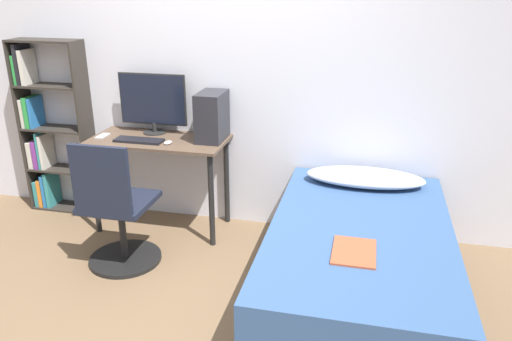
{
  "coord_description": "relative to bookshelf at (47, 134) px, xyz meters",
  "views": [
    {
      "loc": [
        1.14,
        -2.3,
        1.96
      ],
      "look_at": [
        0.42,
        0.79,
        0.75
      ],
      "focal_mm": 35.0,
      "sensor_mm": 36.0,
      "label": 1
    }
  ],
  "objects": [
    {
      "name": "wall_back",
      "position": [
        1.6,
        0.14,
        0.55
      ],
      "size": [
        8.0,
        0.05,
        2.5
      ],
      "color": "silver",
      "rests_on": "ground_plane"
    },
    {
      "name": "ground_plane",
      "position": [
        1.6,
        -1.37,
        -0.7
      ],
      "size": [
        14.0,
        14.0,
        0.0
      ],
      "primitive_type": "plane",
      "color": "brown"
    },
    {
      "name": "keyboard",
      "position": [
        1.0,
        -0.25,
        0.09
      ],
      "size": [
        0.39,
        0.13,
        0.02
      ],
      "color": "black",
      "rests_on": "desk"
    },
    {
      "name": "mouse",
      "position": [
        1.24,
        -0.25,
        0.09
      ],
      "size": [
        0.06,
        0.09,
        0.02
      ],
      "color": "silver",
      "rests_on": "desk"
    },
    {
      "name": "office_chair",
      "position": [
        1.05,
        -0.79,
        -0.32
      ],
      "size": [
        0.53,
        0.53,
        0.97
      ],
      "color": "black",
      "rests_on": "ground_plane"
    },
    {
      "name": "bookshelf",
      "position": [
        0.0,
        0.0,
        0.0
      ],
      "size": [
        0.6,
        0.23,
        1.51
      ],
      "color": "#2D2823",
      "rests_on": "ground_plane"
    },
    {
      "name": "bed",
      "position": [
        2.75,
        -0.85,
        -0.43
      ],
      "size": [
        1.14,
        1.93,
        0.54
      ],
      "color": "#4C3D2D",
      "rests_on": "ground_plane"
    },
    {
      "name": "phone",
      "position": [
        0.65,
        -0.19,
        0.08
      ],
      "size": [
        0.07,
        0.14,
        0.01
      ],
      "color": "#B7B7BC",
      "rests_on": "desk"
    },
    {
      "name": "pillow",
      "position": [
        2.75,
        -0.15,
        -0.11
      ],
      "size": [
        0.87,
        0.36,
        0.11
      ],
      "color": "#B2B7C6",
      "rests_on": "bed"
    },
    {
      "name": "monitor",
      "position": [
        1.02,
        0.0,
        0.34
      ],
      "size": [
        0.57,
        0.19,
        0.49
      ],
      "color": "black",
      "rests_on": "desk"
    },
    {
      "name": "pc_tower",
      "position": [
        1.55,
        -0.07,
        0.27
      ],
      "size": [
        0.2,
        0.32,
        0.38
      ],
      "color": "#232328",
      "rests_on": "desk"
    },
    {
      "name": "magazine",
      "position": [
        2.72,
        -1.18,
        -0.16
      ],
      "size": [
        0.24,
        0.32,
        0.01
      ],
      "color": "#B24C2D",
      "rests_on": "bed"
    },
    {
      "name": "desk",
      "position": [
        1.12,
        -0.15,
        -0.06
      ],
      "size": [
        1.09,
        0.52,
        0.78
      ],
      "color": "brown",
      "rests_on": "ground_plane"
    }
  ]
}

